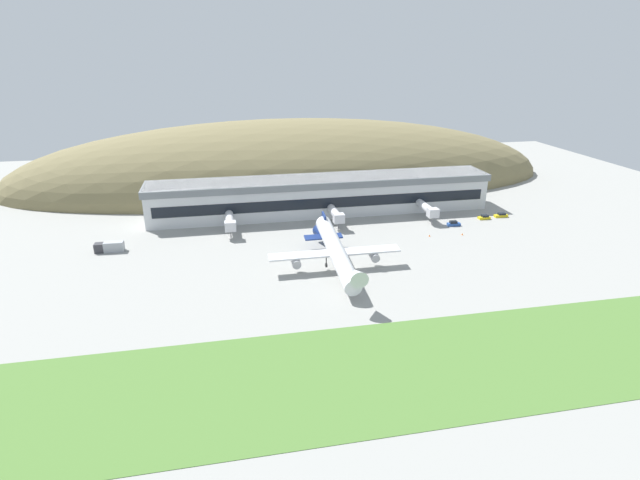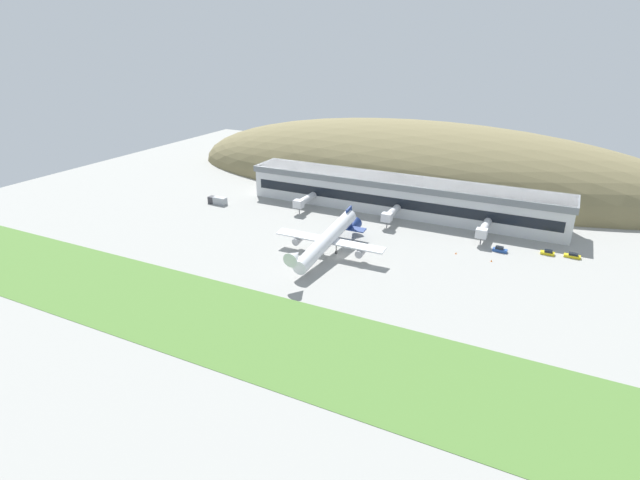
# 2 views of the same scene
# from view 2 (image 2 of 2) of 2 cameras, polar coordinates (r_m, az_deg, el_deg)

# --- Properties ---
(ground_plane) EXTENTS (322.71, 322.71, 0.00)m
(ground_plane) POSITION_cam_2_polar(r_m,az_deg,el_deg) (148.94, 2.26, -1.90)
(ground_plane) COLOR gray
(grass_strip_foreground) EXTENTS (290.44, 31.56, 0.08)m
(grass_strip_foreground) POSITION_cam_2_polar(r_m,az_deg,el_deg) (114.25, -7.34, -10.22)
(grass_strip_foreground) COLOR #4C7533
(grass_strip_foreground) RESTS_ON ground_plane
(hill_backdrop) EXTENTS (230.15, 78.79, 52.97)m
(hill_backdrop) POSITION_cam_2_polar(r_m,az_deg,el_deg) (231.83, 11.15, 6.67)
(hill_backdrop) COLOR olive
(hill_backdrop) RESTS_ON ground_plane
(terminal_building) EXTENTS (117.95, 15.53, 12.65)m
(terminal_building) POSITION_cam_2_polar(r_m,az_deg,el_deg) (186.76, 9.11, 5.29)
(terminal_building) COLOR silver
(terminal_building) RESTS_ON ground_plane
(jetway_0) EXTENTS (3.38, 13.50, 5.43)m
(jetway_0) POSITION_cam_2_polar(r_m,az_deg,el_deg) (186.67, -1.80, 4.53)
(jetway_0) COLOR silver
(jetway_0) RESTS_ON ground_plane
(jetway_1) EXTENTS (3.38, 12.73, 5.43)m
(jetway_1) POSITION_cam_2_polar(r_m,az_deg,el_deg) (174.28, 8.10, 3.00)
(jetway_1) COLOR silver
(jetway_1) RESTS_ON ground_plane
(jetway_2) EXTENTS (3.38, 13.41, 5.43)m
(jetway_2) POSITION_cam_2_polar(r_m,az_deg,el_deg) (167.44, 18.23, 1.24)
(jetway_2) COLOR silver
(jetway_2) RESTS_ON ground_plane
(cargo_airplane) EXTENTS (34.60, 44.44, 10.13)m
(cargo_airplane) POSITION_cam_2_polar(r_m,az_deg,el_deg) (147.34, 0.94, 0.10)
(cargo_airplane) COLOR silver
(service_car_0) EXTENTS (4.30, 1.93, 1.64)m
(service_car_0) POSITION_cam_2_polar(r_m,az_deg,el_deg) (161.47, 19.86, -1.04)
(service_car_0) COLOR #264C99
(service_car_0) RESTS_ON ground_plane
(service_car_1) EXTENTS (3.97, 1.92, 1.44)m
(service_car_1) POSITION_cam_2_polar(r_m,az_deg,el_deg) (164.92, 24.58, -1.32)
(service_car_1) COLOR gold
(service_car_1) RESTS_ON ground_plane
(service_car_2) EXTENTS (4.63, 1.83, 1.46)m
(service_car_2) POSITION_cam_2_polar(r_m,az_deg,el_deg) (165.84, 26.90, -1.61)
(service_car_2) COLOR gold
(service_car_2) RESTS_ON ground_plane
(fuel_truck) EXTENTS (8.02, 2.76, 2.87)m
(fuel_truck) POSITION_cam_2_polar(r_m,az_deg,el_deg) (199.08, -11.62, 4.45)
(fuel_truck) COLOR #333338
(fuel_truck) RESTS_ON ground_plane
(traffic_cone_0) EXTENTS (0.52, 0.52, 0.58)m
(traffic_cone_0) POSITION_cam_2_polar(r_m,az_deg,el_deg) (156.03, 15.28, -1.44)
(traffic_cone_0) COLOR orange
(traffic_cone_0) RESTS_ON ground_plane
(traffic_cone_1) EXTENTS (0.52, 0.52, 0.58)m
(traffic_cone_1) POSITION_cam_2_polar(r_m,az_deg,el_deg) (153.90, 19.00, -2.24)
(traffic_cone_1) COLOR orange
(traffic_cone_1) RESTS_ON ground_plane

